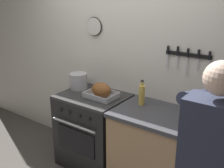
% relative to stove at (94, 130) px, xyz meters
% --- Properties ---
extents(wall_back, '(6.00, 0.13, 2.60)m').
position_rel_stove_xyz_m(wall_back, '(0.22, 0.36, 0.85)').
color(wall_back, white).
rests_on(wall_back, ground).
extents(stove, '(0.76, 0.67, 0.90)m').
position_rel_stove_xyz_m(stove, '(0.00, 0.00, 0.00)').
color(stove, black).
rests_on(stove, ground).
extents(person_cook, '(0.51, 0.63, 1.66)m').
position_rel_stove_xyz_m(person_cook, '(1.53, -0.65, 0.50)').
color(person_cook, '#4C566B').
rests_on(person_cook, ground).
extents(roasting_pan, '(0.35, 0.26, 0.18)m').
position_rel_stove_xyz_m(roasting_pan, '(0.13, -0.01, 0.53)').
color(roasting_pan, '#B7B7BC').
rests_on(roasting_pan, stove).
extents(stock_pot, '(0.22, 0.22, 0.19)m').
position_rel_stove_xyz_m(stock_pot, '(-0.29, 0.08, 0.55)').
color(stock_pot, '#B7B7BC').
rests_on(stock_pot, stove).
extents(bottle_cooking_oil, '(0.06, 0.06, 0.27)m').
position_rel_stove_xyz_m(bottle_cooking_oil, '(0.59, 0.09, 0.56)').
color(bottle_cooking_oil, gold).
rests_on(bottle_cooking_oil, counter_block).
extents(bottle_soy_sauce, '(0.06, 0.06, 0.22)m').
position_rel_stove_xyz_m(bottle_soy_sauce, '(1.32, 0.25, 0.54)').
color(bottle_soy_sauce, black).
rests_on(bottle_soy_sauce, counter_block).
extents(bottle_vinegar, '(0.06, 0.06, 0.22)m').
position_rel_stove_xyz_m(bottle_vinegar, '(1.18, 0.21, 0.54)').
color(bottle_vinegar, '#997F4C').
rests_on(bottle_vinegar, counter_block).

